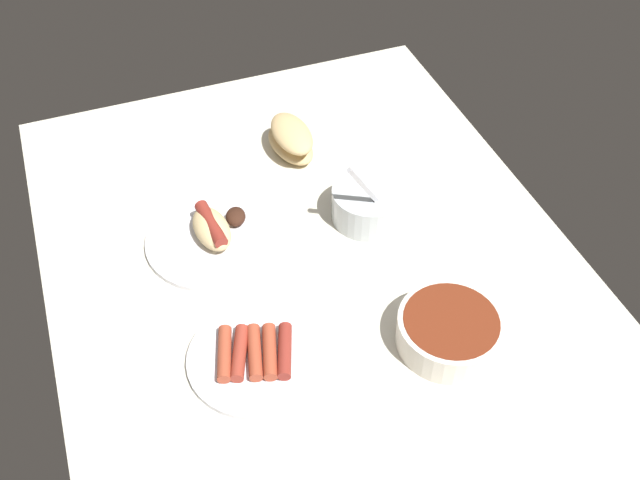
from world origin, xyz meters
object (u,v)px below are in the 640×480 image
at_px(bread_stack, 291,139).
at_px(bowl_chili, 450,330).
at_px(plate_sausages, 255,356).
at_px(bowl_coleslaw, 369,202).
at_px(plate_hotdog_assembled, 214,234).

xyz_separation_m(bread_stack, bowl_chili, (0.53, 0.08, -0.01)).
relative_size(plate_sausages, bowl_coleslaw, 1.30).
bearing_deg(bowl_chili, bread_stack, -171.34).
height_order(bowl_chili, plate_hotdog_assembled, same).
bearing_deg(bowl_chili, bowl_coleslaw, -178.75).
bearing_deg(plate_hotdog_assembled, bread_stack, 131.39).
bearing_deg(bread_stack, plate_hotdog_assembled, -48.61).
distance_m(bowl_chili, plate_hotdog_assembled, 0.45).
xyz_separation_m(bread_stack, bowl_coleslaw, (0.22, 0.07, 0.00)).
relative_size(bread_stack, plate_hotdog_assembled, 0.64).
bearing_deg(plate_sausages, plate_hotdog_assembled, 178.65).
relative_size(bowl_coleslaw, plate_hotdog_assembled, 0.68).
distance_m(plate_sausages, bowl_coleslaw, 0.37).
xyz_separation_m(plate_sausages, bowl_coleslaw, (-0.23, 0.29, 0.03)).
distance_m(bread_stack, plate_sausages, 0.51).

